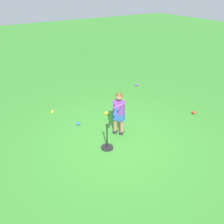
{
  "coord_description": "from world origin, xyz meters",
  "views": [
    {
      "loc": [
        -2.58,
        -3.74,
        3.3
      ],
      "look_at": [
        0.25,
        0.61,
        0.45
      ],
      "focal_mm": 37.66,
      "sensor_mm": 36.0,
      "label": 1
    }
  ],
  "objects_px": {
    "play_ball_far_left": "(106,113)",
    "play_ball_behind_batter": "(194,113)",
    "play_ball_midfield": "(78,123)",
    "batting_tee": "(107,144)",
    "play_ball_center_lawn": "(137,85)",
    "play_ball_far_right": "(52,112)",
    "child_batter": "(119,110)"
  },
  "relations": [
    {
      "from": "play_ball_far_left",
      "to": "play_ball_behind_batter",
      "type": "relative_size",
      "value": 0.99
    },
    {
      "from": "play_ball_midfield",
      "to": "batting_tee",
      "type": "xyz_separation_m",
      "value": [
        0.11,
        -1.26,
        0.06
      ]
    },
    {
      "from": "play_ball_behind_batter",
      "to": "batting_tee",
      "type": "height_order",
      "value": "batting_tee"
    },
    {
      "from": "play_ball_midfield",
      "to": "play_ball_center_lawn",
      "type": "relative_size",
      "value": 1.04
    },
    {
      "from": "play_ball_midfield",
      "to": "play_ball_center_lawn",
      "type": "xyz_separation_m",
      "value": [
        2.97,
        1.27,
        -0.0
      ]
    },
    {
      "from": "play_ball_far_right",
      "to": "play_ball_far_left",
      "type": "bearing_deg",
      "value": -36.57
    },
    {
      "from": "play_ball_far_left",
      "to": "play_ball_behind_batter",
      "type": "xyz_separation_m",
      "value": [
        2.13,
        -1.36,
        0.0
      ]
    },
    {
      "from": "play_ball_center_lawn",
      "to": "play_ball_far_right",
      "type": "bearing_deg",
      "value": -175.41
    },
    {
      "from": "play_ball_far_left",
      "to": "play_ball_far_right",
      "type": "height_order",
      "value": "play_ball_far_left"
    },
    {
      "from": "play_ball_far_right",
      "to": "play_ball_behind_batter",
      "type": "height_order",
      "value": "play_ball_behind_batter"
    },
    {
      "from": "batting_tee",
      "to": "child_batter",
      "type": "bearing_deg",
      "value": 33.04
    },
    {
      "from": "child_batter",
      "to": "batting_tee",
      "type": "xyz_separation_m",
      "value": [
        -0.56,
        -0.36,
        -0.55
      ]
    },
    {
      "from": "play_ball_far_left",
      "to": "batting_tee",
      "type": "height_order",
      "value": "batting_tee"
    },
    {
      "from": "play_ball_far_left",
      "to": "play_ball_behind_batter",
      "type": "height_order",
      "value": "same"
    },
    {
      "from": "play_ball_far_left",
      "to": "play_ball_far_right",
      "type": "relative_size",
      "value": 1.13
    },
    {
      "from": "play_ball_center_lawn",
      "to": "play_ball_far_left",
      "type": "bearing_deg",
      "value": -149.88
    },
    {
      "from": "play_ball_midfield",
      "to": "play_ball_far_left",
      "type": "bearing_deg",
      "value": 4.75
    },
    {
      "from": "play_ball_far_left",
      "to": "play_ball_behind_batter",
      "type": "bearing_deg",
      "value": -32.51
    },
    {
      "from": "play_ball_far_left",
      "to": "play_ball_center_lawn",
      "type": "height_order",
      "value": "play_ball_far_left"
    },
    {
      "from": "play_ball_center_lawn",
      "to": "play_ball_far_right",
      "type": "relative_size",
      "value": 1.03
    },
    {
      "from": "play_ball_center_lawn",
      "to": "play_ball_behind_batter",
      "type": "distance_m",
      "value": 2.55
    },
    {
      "from": "child_batter",
      "to": "batting_tee",
      "type": "relative_size",
      "value": 1.74
    },
    {
      "from": "child_batter",
      "to": "play_ball_center_lawn",
      "type": "height_order",
      "value": "child_batter"
    },
    {
      "from": "child_batter",
      "to": "play_ball_behind_batter",
      "type": "distance_m",
      "value": 2.48
    },
    {
      "from": "play_ball_center_lawn",
      "to": "play_ball_midfield",
      "type": "bearing_deg",
      "value": -156.83
    },
    {
      "from": "play_ball_midfield",
      "to": "play_ball_behind_batter",
      "type": "height_order",
      "value": "play_ball_behind_batter"
    },
    {
      "from": "play_ball_center_lawn",
      "to": "batting_tee",
      "type": "relative_size",
      "value": 0.14
    },
    {
      "from": "batting_tee",
      "to": "play_ball_far_right",
      "type": "bearing_deg",
      "value": 101.41
    },
    {
      "from": "play_ball_midfield",
      "to": "batting_tee",
      "type": "height_order",
      "value": "batting_tee"
    },
    {
      "from": "play_ball_behind_batter",
      "to": "play_ball_midfield",
      "type": "bearing_deg",
      "value": 157.15
    },
    {
      "from": "play_ball_far_right",
      "to": "batting_tee",
      "type": "distance_m",
      "value": 2.31
    },
    {
      "from": "play_ball_far_left",
      "to": "batting_tee",
      "type": "relative_size",
      "value": 0.16
    }
  ]
}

